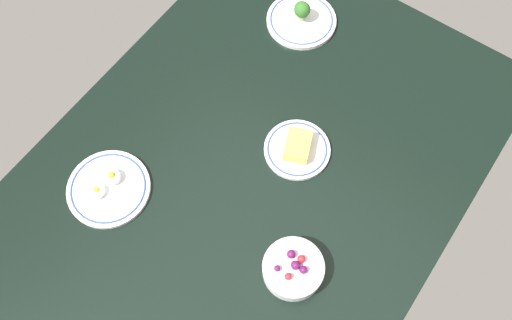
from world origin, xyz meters
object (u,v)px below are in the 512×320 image
bowl_berries (293,268)px  plate_cheese (297,148)px  plate_eggs (108,188)px  plate_broccoli (301,18)px

bowl_berries → plate_cheese: size_ratio=0.84×
plate_cheese → plate_eggs: bearing=-41.9°
bowl_berries → plate_eggs: 50.42cm
plate_eggs → plate_cheese: size_ratio=1.22×
plate_broccoli → plate_cheese: bearing=31.9°
plate_cheese → bowl_berries: bearing=31.7°
plate_cheese → plate_broccoli: plate_broccoli is taller
plate_cheese → plate_broccoli: size_ratio=0.85×
plate_eggs → plate_broccoli: (-72.10, 10.60, 0.88)cm
bowl_berries → plate_eggs: bearing=-79.3°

